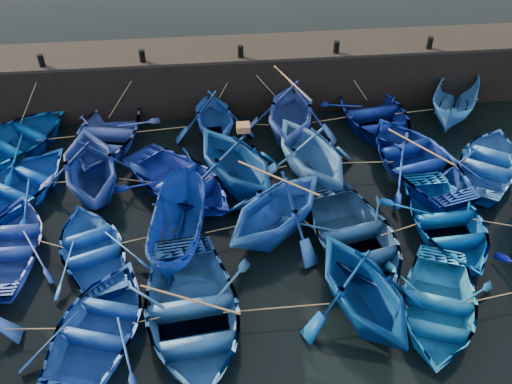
{
  "coord_description": "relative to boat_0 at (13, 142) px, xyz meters",
  "views": [
    {
      "loc": [
        -1.5,
        -11.91,
        13.59
      ],
      "look_at": [
        0.0,
        3.2,
        0.7
      ],
      "focal_mm": 40.0,
      "sensor_mm": 36.0,
      "label": 1
    }
  ],
  "objects": [
    {
      "name": "boat_16",
      "position": [
        9.77,
        -5.58,
        0.64
      ],
      "size": [
        5.99,
        5.97,
        2.39
      ],
      "primitive_type": "imported",
      "rotation": [
        0.0,
        0.0,
        -0.82
      ],
      "color": "#1648AC",
      "rests_on": "ground"
    },
    {
      "name": "boat_2",
      "position": [
        7.96,
        0.41,
        0.45
      ],
      "size": [
        3.66,
        4.14,
        2.02
      ],
      "primitive_type": "imported",
      "rotation": [
        0.0,
        0.0,
        0.1
      ],
      "color": "#1445A4",
      "rests_on": "ground"
    },
    {
      "name": "bollard_1",
      "position": [
        5.23,
        2.22,
        2.32
      ],
      "size": [
        0.24,
        0.24,
        0.5
      ],
      "primitive_type": "cylinder",
      "color": "black",
      "rests_on": "quay_top"
    },
    {
      "name": "ground",
      "position": [
        9.23,
        -7.38,
        -0.55
      ],
      "size": [
        120.0,
        120.0,
        0.0
      ],
      "primitive_type": "plane",
      "color": "black",
      "rests_on": "ground"
    },
    {
      "name": "boat_8",
      "position": [
        6.56,
        -3.13,
        -0.03
      ],
      "size": [
        6.02,
        6.15,
        1.04
      ],
      "primitive_type": "imported",
      "rotation": [
        0.0,
        0.0,
        0.72
      ],
      "color": "#0E2598",
      "rests_on": "ground"
    },
    {
      "name": "boat_9",
      "position": [
        8.62,
        -2.88,
        0.66
      ],
      "size": [
        5.7,
        5.96,
        2.43
      ],
      "primitive_type": "imported",
      "rotation": [
        0.0,
        0.0,
        3.63
      ],
      "color": "navy",
      "rests_on": "ground"
    },
    {
      "name": "boat_3",
      "position": [
        11.08,
        0.19,
        0.66
      ],
      "size": [
        4.9,
        5.38,
        2.42
      ],
      "primitive_type": "imported",
      "rotation": [
        0.0,
        0.0,
        -0.23
      ],
      "color": "#244196",
      "rests_on": "ground"
    },
    {
      "name": "quay_wall",
      "position": [
        9.23,
        3.12,
        0.7
      ],
      "size": [
        26.0,
        2.5,
        2.5
      ],
      "primitive_type": "cube",
      "color": "black",
      "rests_on": "ground"
    },
    {
      "name": "boat_11",
      "position": [
        15.51,
        -2.76,
        0.03
      ],
      "size": [
        5.27,
        6.43,
        1.17
      ],
      "primitive_type": "imported",
      "rotation": [
        0.0,
        0.0,
        3.39
      ],
      "color": "navy",
      "rests_on": "ground"
    },
    {
      "name": "quay_top",
      "position": [
        9.23,
        3.12,
        2.01
      ],
      "size": [
        26.0,
        2.5,
        0.12
      ],
      "primitive_type": "cube",
      "color": "black",
      "rests_on": "quay_wall"
    },
    {
      "name": "bollard_4",
      "position": [
        17.23,
        2.22,
        2.32
      ],
      "size": [
        0.24,
        0.24,
        0.5
      ],
      "primitive_type": "cylinder",
      "color": "black",
      "rests_on": "quay_top"
    },
    {
      "name": "boat_7",
      "position": [
        3.44,
        -2.75,
        0.69
      ],
      "size": [
        4.98,
        5.48,
        2.5
      ],
      "primitive_type": "imported",
      "rotation": [
        0.0,
        0.0,
        3.35
      ],
      "color": "navy",
      "rests_on": "ground"
    },
    {
      "name": "boat_23",
      "position": [
        11.77,
        -9.15,
        0.62
      ],
      "size": [
        4.96,
        5.37,
        2.35
      ],
      "primitive_type": "imported",
      "rotation": [
        0.0,
        0.0,
        0.29
      ],
      "color": "navy",
      "rests_on": "ground"
    },
    {
      "name": "boat_15",
      "position": [
        6.5,
        -5.89,
        0.3
      ],
      "size": [
        2.36,
        4.64,
        1.71
      ],
      "primitive_type": "imported",
      "rotation": [
        0.0,
        0.0,
        2.98
      ],
      "color": "navy",
      "rests_on": "ground"
    },
    {
      "name": "boat_10",
      "position": [
        11.43,
        -2.62,
        0.65
      ],
      "size": [
        5.21,
        5.6,
        2.41
      ],
      "primitive_type": "imported",
      "rotation": [
        0.0,
        0.0,
        3.47
      ],
      "color": "#2D67B2",
      "rests_on": "ground"
    },
    {
      "name": "boat_21",
      "position": [
        4.37,
        -9.29,
        -0.06
      ],
      "size": [
        4.72,
        5.61,
        0.99
      ],
      "primitive_type": "imported",
      "rotation": [
        0.0,
        0.0,
        2.83
      ],
      "color": "#1745A4",
      "rests_on": "ground"
    },
    {
      "name": "boat_4",
      "position": [
        14.69,
        0.5,
        0.02
      ],
      "size": [
        4.7,
        6.04,
        1.15
      ],
      "primitive_type": "imported",
      "rotation": [
        0.0,
        0.0,
        0.14
      ],
      "color": "navy",
      "rests_on": "ground"
    },
    {
      "name": "boat_18",
      "position": [
        15.44,
        -6.13,
        -0.04
      ],
      "size": [
        3.82,
        5.17,
        1.04
      ],
      "primitive_type": "imported",
      "rotation": [
        0.0,
        0.0,
        0.05
      ],
      "color": "#024999",
      "rests_on": "ground"
    },
    {
      "name": "bollard_0",
      "position": [
        1.23,
        2.22,
        2.32
      ],
      "size": [
        0.24,
        0.24,
        0.5
      ],
      "primitive_type": "cylinder",
      "color": "black",
      "rests_on": "quay_top"
    },
    {
      "name": "boat_1",
      "position": [
        3.58,
        0.18,
        -0.02
      ],
      "size": [
        4.68,
        5.8,
        1.06
      ],
      "primitive_type": "imported",
      "rotation": [
        0.0,
        0.0,
        -0.22
      ],
      "color": "blue",
      "rests_on": "ground"
    },
    {
      "name": "boat_12",
      "position": [
        18.27,
        -3.08,
        -0.07
      ],
      "size": [
        5.33,
        5.74,
        0.97
      ],
      "primitive_type": "imported",
      "rotation": [
        0.0,
        0.0,
        2.57
      ],
      "color": "blue",
      "rests_on": "ground"
    },
    {
      "name": "boat_22",
      "position": [
        6.89,
        -9.16,
        0.05
      ],
      "size": [
        4.72,
        6.2,
        1.21
      ],
      "primitive_type": "imported",
      "rotation": [
        0.0,
        0.0,
        0.1
      ],
      "color": "#245A96",
      "rests_on": "ground"
    },
    {
      "name": "boat_13",
      "position": [
        1.11,
        -5.7,
        -0.08
      ],
      "size": [
        3.34,
        4.63,
        0.95
      ],
      "primitive_type": "imported",
      "rotation": [
        0.0,
        0.0,
        3.13
      ],
      "color": "#203DA2",
      "rests_on": "ground"
    },
    {
      "name": "bollard_3",
      "position": [
        13.23,
        2.22,
        2.32
      ],
      "size": [
        0.24,
        0.24,
        0.5
      ],
      "primitive_type": "cylinder",
      "color": "black",
      "rests_on": "quay_top"
    },
    {
      "name": "boat_0",
      "position": [
        0.0,
        0.0,
        0.0
      ],
      "size": [
        6.39,
        6.55,
        1.11
      ],
      "primitive_type": "imported",
      "rotation": [
        0.0,
        0.0,
        2.43
      ],
      "color": "#003A88",
      "rests_on": "ground"
    },
    {
      "name": "boat_5",
      "position": [
        18.22,
        0.68,
        0.34
      ],
      "size": [
        3.8,
        4.87,
        1.79
      ],
      "primitive_type": "imported",
      "rotation": [
        0.0,
        0.0,
        -0.52
      ],
      "color": "#2B64A6",
      "rests_on": "ground"
    },
    {
      "name": "boat_14",
      "position": [
        3.78,
        -6.11,
        -0.11
      ],
      "size": [
        4.31,
        5.05,
        0.89
      ],
      "primitive_type": "imported",
      "rotation": [
        0.0,
        0.0,
        3.48
      ],
      "color": "blue",
      "rests_on": "ground"
    },
    {
      "name": "boat_17",
      "position": [
        12.19,
        -6.57,
        0.01
      ],
      "size": [
        4.92,
        6.11,
        1.12
      ],
      "primitive_type": "imported",
      "rotation": [
        0.0,
        0.0,
        0.21
      ],
      "color": "navy",
      "rests_on": "ground"
    },
    {
      "name": "boat_6",
      "position": [
        0.78,
        -2.79,
        -0.05
      ],
      "size": [
        5.52,
        5.94,
        1.0
      ],
      "primitive_type": "imported",
      "rotation": [
        0.0,
        0.0,
        2.58
      ],
      "color": "#073DA8",
      "rests_on": "ground"
    },
    {
      "name": "loose_oars",
      "position": [
        10.81,
        -4.33,
        1.27
      ],
      "size": [
        10.87,
        11.43,
        1.32
      ],
      "color": "#99724C",
      "rests_on": "ground"
    },
    {
      "name": "mooring_ropes",
      "position": [
        9.34,
        -2.43,
        0.33
      ],
      "size": [
        18.26,
        11.67,
        2.1
      ],
      "color": "tan",
      "rests_on": "ground"
    },
    {
      "name": "bollard_2",
      "position": [
        9.23,
        2.22,
        2.32
      ],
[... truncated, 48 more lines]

